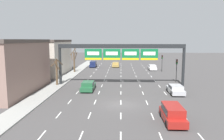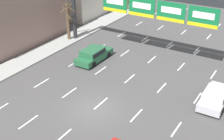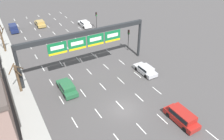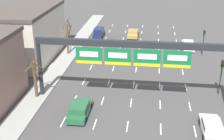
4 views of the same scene
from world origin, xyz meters
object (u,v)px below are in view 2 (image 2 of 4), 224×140
Objects in this scene: car_silver at (215,97)px; tree_bare_closest at (68,19)px; sign_gantry at (157,4)px; car_green at (94,54)px.

car_silver is 0.96× the size of tree_bare_closest.
sign_gantry is 11.16m from car_silver.
tree_bare_closest is at bearing 150.49° from car_green.
tree_bare_closest is (-5.95, 3.37, 1.92)m from car_green.
car_silver is at bearing -14.77° from tree_bare_closest.
sign_gantry reaches higher than car_green.
sign_gantry is at bearing 144.58° from car_silver.
car_silver is (8.06, -5.73, -5.18)m from sign_gantry.
car_green is (-5.16, -4.04, -5.14)m from sign_gantry.
sign_gantry is 4.61× the size of car_green.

